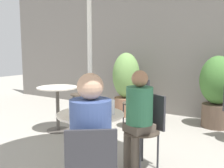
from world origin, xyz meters
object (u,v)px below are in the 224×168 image
seated_person_1 (138,111)px  beer_glass_0 (111,107)px  bistro_chair_2 (84,90)px  cafe_table_near (91,133)px  potted_plant_0 (126,83)px  potted_plant_1 (217,89)px  seated_person_0 (91,137)px  cafe_table_far (58,99)px  bistro_chair_3 (138,98)px  beer_glass_1 (88,100)px  bistro_chair_1 (148,123)px  beer_glass_2 (74,109)px

seated_person_1 → beer_glass_0: (-0.04, -0.51, 0.14)m
bistro_chair_2 → cafe_table_near: bearing=3.5°
cafe_table_near → potted_plant_0: (-1.12, 2.69, 0.14)m
potted_plant_0 → potted_plant_1: (1.78, 0.14, 0.00)m
seated_person_0 → beer_glass_0: bearing=-109.7°
seated_person_0 → cafe_table_far: bearing=-77.5°
bistro_chair_3 → beer_glass_1: size_ratio=4.83×
cafe_table_near → cafe_table_far: same height
seated_person_1 → potted_plant_0: bearing=145.3°
seated_person_0 → potted_plant_0: (-1.51, 3.19, -0.04)m
potted_plant_1 → cafe_table_near: bearing=-103.1°
cafe_table_near → seated_person_0: 0.66m
seated_person_1 → potted_plant_1: 2.28m
bistro_chair_3 → seated_person_0: (0.91, -2.60, 0.21)m
cafe_table_near → seated_person_1: bearing=67.6°
bistro_chair_1 → bistro_chair_3: same height
potted_plant_0 → beer_glass_2: bearing=-69.5°
bistro_chair_1 → beer_glass_1: 0.79m
cafe_table_far → beer_glass_2: (1.54, -1.35, 0.29)m
beer_glass_1 → cafe_table_near: bearing=-46.6°
seated_person_1 → beer_glass_0: seated_person_1 is taller
bistro_chair_1 → potted_plant_0: (-1.42, 1.97, 0.17)m
bistro_chair_2 → seated_person_1: seated_person_1 is taller
cafe_table_near → beer_glass_2: beer_glass_2 is taller
cafe_table_near → seated_person_1: 0.65m
cafe_table_near → potted_plant_1: (0.66, 2.83, 0.14)m
cafe_table_near → bistro_chair_2: (-1.88, 2.25, -0.03)m
beer_glass_1 → seated_person_1: bearing=47.9°
seated_person_1 → potted_plant_1: (0.42, 2.25, -0.00)m
cafe_table_far → beer_glass_1: beer_glass_1 is taller
beer_glass_0 → potted_plant_0: potted_plant_0 is taller
beer_glass_1 → beer_glass_0: bearing=-13.3°
bistro_chair_3 → seated_person_1: (0.77, -1.51, 0.17)m
bistro_chair_3 → beer_glass_1: 2.00m
bistro_chair_3 → potted_plant_1: bearing=56.1°
beer_glass_0 → potted_plant_0: 2.94m
beer_glass_2 → potted_plant_1: potted_plant_1 is taller
bistro_chair_1 → bistro_chair_2: size_ratio=1.00×
potted_plant_0 → bistro_chair_1: bearing=-54.3°
beer_glass_0 → potted_plant_0: size_ratio=0.11×
cafe_table_far → potted_plant_1: size_ratio=0.59×
bistro_chair_3 → potted_plant_1: potted_plant_1 is taller
potted_plant_0 → potted_plant_1: size_ratio=1.03×
bistro_chair_2 → beer_glass_1: size_ratio=4.83×
bistro_chair_2 → seated_person_1: size_ratio=0.75×
potted_plant_0 → beer_glass_0: bearing=-63.2°
bistro_chair_1 → seated_person_1: seated_person_1 is taller
cafe_table_far → bistro_chair_3: size_ratio=0.88×
beer_glass_2 → seated_person_1: bearing=70.9°
beer_glass_0 → seated_person_0: bearing=-72.1°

